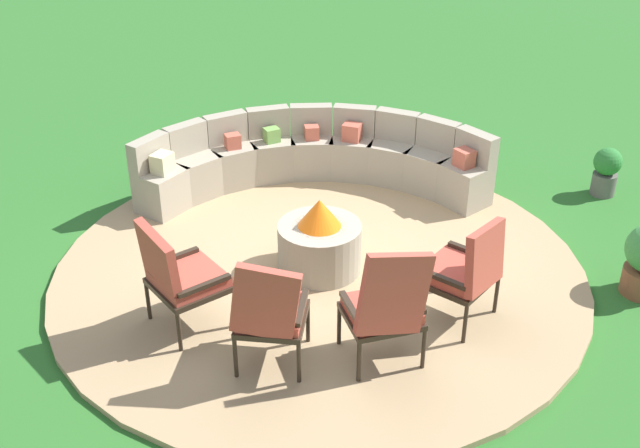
# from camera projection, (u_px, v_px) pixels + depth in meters

# --- Properties ---
(ground_plane) EXTENTS (24.00, 24.00, 0.00)m
(ground_plane) POSITION_uv_depth(u_px,v_px,m) (320.00, 273.00, 7.87)
(ground_plane) COLOR #2D6B28
(patio_circle) EXTENTS (5.23, 5.23, 0.06)m
(patio_circle) POSITION_uv_depth(u_px,v_px,m) (320.00, 271.00, 7.86)
(patio_circle) COLOR tan
(patio_circle) RESTS_ON ground_plane
(fire_pit) EXTENTS (0.82, 0.82, 0.77)m
(fire_pit) POSITION_uv_depth(u_px,v_px,m) (320.00, 242.00, 7.69)
(fire_pit) COLOR #9E937F
(fire_pit) RESTS_ON patio_circle
(curved_stone_bench) EXTENTS (4.03, 1.53, 0.83)m
(curved_stone_bench) POSITION_uv_depth(u_px,v_px,m) (312.00, 161.00, 9.22)
(curved_stone_bench) COLOR #9E937F
(curved_stone_bench) RESTS_ON patio_circle
(lounge_chair_front_left) EXTENTS (0.84, 0.87, 1.06)m
(lounge_chair_front_left) POSITION_uv_depth(u_px,v_px,m) (179.00, 275.00, 6.76)
(lounge_chair_front_left) COLOR #2D2319
(lounge_chair_front_left) RESTS_ON patio_circle
(lounge_chair_front_right) EXTENTS (0.62, 0.62, 1.07)m
(lounge_chair_front_right) POSITION_uv_depth(u_px,v_px,m) (270.00, 311.00, 6.29)
(lounge_chair_front_right) COLOR #2D2319
(lounge_chair_front_right) RESTS_ON patio_circle
(lounge_chair_back_left) EXTENTS (0.75, 0.72, 1.16)m
(lounge_chair_back_left) POSITION_uv_depth(u_px,v_px,m) (386.00, 305.00, 6.31)
(lounge_chair_back_left) COLOR #2D2319
(lounge_chair_back_left) RESTS_ON patio_circle
(lounge_chair_back_right) EXTENTS (0.82, 0.85, 1.01)m
(lounge_chair_back_right) POSITION_uv_depth(u_px,v_px,m) (466.00, 269.00, 6.85)
(lounge_chair_back_right) COLOR #2D2319
(lounge_chair_back_right) RESTS_ON patio_circle
(potted_plant_0) EXTENTS (0.32, 0.32, 0.58)m
(potted_plant_0) POSITION_uv_depth(u_px,v_px,m) (606.00, 170.00, 9.19)
(potted_plant_0) COLOR #605B56
(potted_plant_0) RESTS_ON ground_plane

